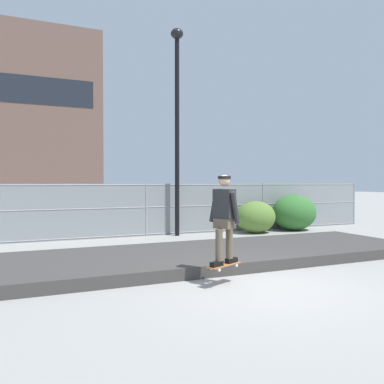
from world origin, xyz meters
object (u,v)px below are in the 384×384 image
object	(u,v)px
skater	(224,214)
street_lamp	(177,109)
parked_car_near	(3,211)
parked_car_mid	(145,207)
shrub_left	(256,217)
skateboard	(224,265)
parked_car_far	(272,204)
shrub_center	(294,212)

from	to	relation	value
skater	street_lamp	world-z (taller)	street_lamp
parked_car_near	parked_car_mid	world-z (taller)	same
parked_car_near	shrub_left	bearing A→B (deg)	-22.46
skateboard	skater	world-z (taller)	skater
parked_car_mid	shrub_left	bearing A→B (deg)	-50.21
skateboard	parked_car_far	size ratio (longest dim) A/B	0.18
parked_car_far	shrub_left	distance (m)	4.85
skater	parked_car_far	xyz separation A→B (m)	(7.80, 9.70, -0.47)
skater	street_lamp	distance (m)	7.48
skateboard	street_lamp	xyz separation A→B (m)	(1.61, 6.57, 4.13)
shrub_left	shrub_center	bearing A→B (deg)	3.20
shrub_left	parked_car_far	bearing A→B (deg)	48.20
skateboard	parked_car_far	world-z (taller)	parked_car_far
street_lamp	parked_car_near	size ratio (longest dim) A/B	1.61
skateboard	parked_car_near	size ratio (longest dim) A/B	0.18
street_lamp	parked_car_far	world-z (taller)	street_lamp
parked_car_near	shrub_left	world-z (taller)	parked_car_near
shrub_left	skateboard	bearing A→B (deg)	-126.88
parked_car_near	parked_car_far	distance (m)	11.89
skater	parked_car_far	size ratio (longest dim) A/B	0.37
parked_car_near	shrub_center	bearing A→B (deg)	-18.30
parked_car_mid	shrub_left	distance (m)	4.97
parked_car_mid	street_lamp	bearing A→B (deg)	-86.31
parked_car_mid	shrub_center	xyz separation A→B (m)	(5.03, -3.71, -0.13)
parked_car_near	shrub_center	size ratio (longest dim) A/B	2.49
skater	street_lamp	bearing A→B (deg)	76.25
street_lamp	shrub_left	size ratio (longest dim) A/B	4.71
parked_car_near	shrub_left	xyz separation A→B (m)	(8.66, -3.58, -0.24)
skateboard	shrub_center	distance (m)	8.93
street_lamp	parked_car_far	bearing A→B (deg)	26.84
parked_car_far	shrub_center	size ratio (longest dim) A/B	2.42
parked_car_far	parked_car_mid	bearing A→B (deg)	178.18
street_lamp	parked_car_mid	size ratio (longest dim) A/B	1.62
shrub_left	parked_car_near	bearing A→B (deg)	157.54
parked_car_near	skater	bearing A→B (deg)	-67.05
parked_car_near	parked_car_far	size ratio (longest dim) A/B	1.03
skater	shrub_left	world-z (taller)	skater
street_lamp	parked_car_mid	xyz separation A→B (m)	(-0.22, 3.34, -3.66)
parked_car_far	shrub_center	distance (m)	3.77
parked_car_far	shrub_left	size ratio (longest dim) A/B	2.85
parked_car_near	skateboard	bearing A→B (deg)	-67.05
shrub_center	parked_car_far	bearing A→B (deg)	68.55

